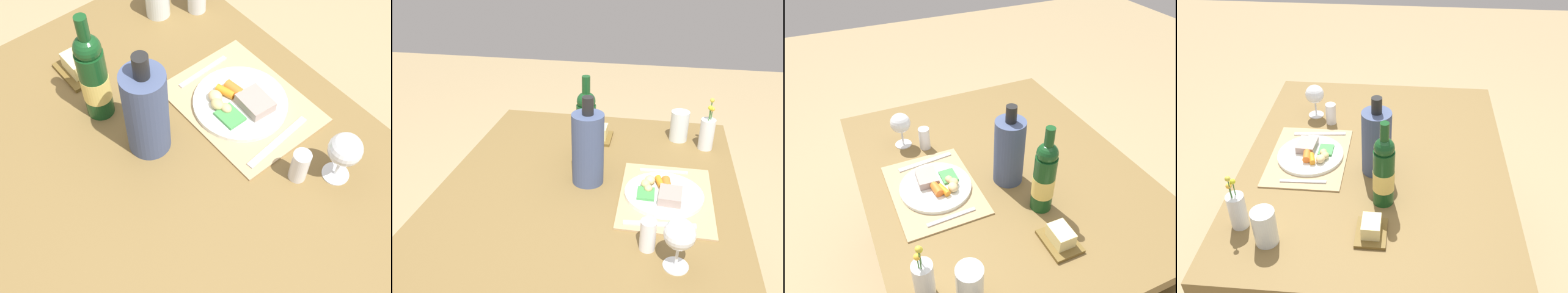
# 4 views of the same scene
# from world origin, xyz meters

# --- Properties ---
(ground_plane) EXTENTS (8.00, 8.00, 0.00)m
(ground_plane) POSITION_xyz_m (0.00, 0.00, 0.00)
(ground_plane) COLOR tan
(dining_table) EXTENTS (1.25, 1.02, 0.73)m
(dining_table) POSITION_xyz_m (0.00, 0.00, 0.64)
(dining_table) COLOR brown
(dining_table) RESTS_ON ground_plane
(placemat) EXTENTS (0.39, 0.30, 0.01)m
(placemat) POSITION_xyz_m (0.00, -0.26, 0.74)
(placemat) COLOR tan
(placemat) RESTS_ON dining_table
(dinner_plate) EXTENTS (0.26, 0.26, 0.04)m
(dinner_plate) POSITION_xyz_m (-0.00, -0.25, 0.75)
(dinner_plate) COLOR white
(dinner_plate) RESTS_ON placemat
(fork) EXTENTS (0.04, 0.22, 0.00)m
(fork) POSITION_xyz_m (-0.16, -0.25, 0.74)
(fork) COLOR silver
(fork) RESTS_ON placemat
(knife) EXTENTS (0.02, 0.17, 0.00)m
(knife) POSITION_xyz_m (0.16, -0.25, 0.74)
(knife) COLOR silver
(knife) RESTS_ON placemat
(flower_vase) EXTENTS (0.06, 0.06, 0.21)m
(flower_vase) POSITION_xyz_m (0.38, -0.41, 0.80)
(flower_vase) COLOR silver
(flower_vase) RESTS_ON dining_table
(cooler_bottle) EXTENTS (0.11, 0.11, 0.32)m
(cooler_bottle) POSITION_xyz_m (0.05, 0.01, 0.87)
(cooler_bottle) COLOR #414F74
(cooler_bottle) RESTS_ON dining_table
(wine_bottle) EXTENTS (0.07, 0.07, 0.33)m
(wine_bottle) POSITION_xyz_m (0.23, 0.05, 0.87)
(wine_bottle) COLOR #14441C
(wine_bottle) RESTS_ON dining_table
(butter_dish) EXTENTS (0.13, 0.10, 0.06)m
(butter_dish) POSITION_xyz_m (0.38, 0.02, 0.76)
(butter_dish) COLOR brown
(butter_dish) RESTS_ON dining_table
(wine_glass) EXTENTS (0.08, 0.08, 0.15)m
(wine_glass) POSITION_xyz_m (-0.31, -0.29, 0.84)
(wine_glass) COLOR white
(wine_glass) RESTS_ON dining_table
(water_tumbler) EXTENTS (0.08, 0.08, 0.13)m
(water_tumbler) POSITION_xyz_m (0.44, -0.31, 0.79)
(water_tumbler) COLOR silver
(water_tumbler) RESTS_ON dining_table
(salt_shaker) EXTENTS (0.04, 0.04, 0.09)m
(salt_shaker) POSITION_xyz_m (-0.26, -0.21, 0.78)
(salt_shaker) COLOR white
(salt_shaker) RESTS_ON dining_table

